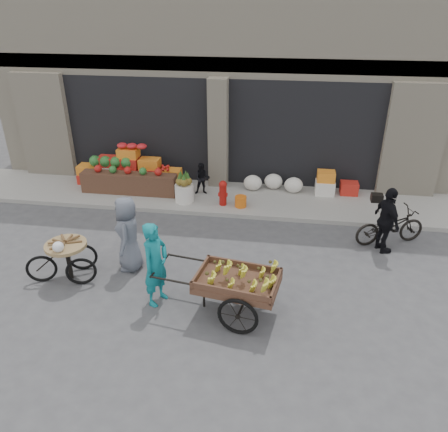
# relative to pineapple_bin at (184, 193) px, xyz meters

# --- Properties ---
(ground) EXTENTS (80.00, 80.00, 0.00)m
(ground) POSITION_rel_pineapple_bin_xyz_m (0.75, -3.60, -0.37)
(ground) COLOR #424244
(ground) RESTS_ON ground
(sidewalk) EXTENTS (18.00, 2.20, 0.12)m
(sidewalk) POSITION_rel_pineapple_bin_xyz_m (0.75, 0.50, -0.31)
(sidewalk) COLOR gray
(sidewalk) RESTS_ON ground
(building) EXTENTS (14.00, 6.45, 7.00)m
(building) POSITION_rel_pineapple_bin_xyz_m (0.75, 4.43, 3.00)
(building) COLOR beige
(building) RESTS_ON ground
(fruit_display) EXTENTS (3.10, 1.12, 1.24)m
(fruit_display) POSITION_rel_pineapple_bin_xyz_m (-1.73, 0.78, 0.30)
(fruit_display) COLOR red
(fruit_display) RESTS_ON sidewalk
(pineapple_bin) EXTENTS (0.52, 0.52, 0.50)m
(pineapple_bin) POSITION_rel_pineapple_bin_xyz_m (0.00, 0.00, 0.00)
(pineapple_bin) COLOR silver
(pineapple_bin) RESTS_ON sidewalk
(fire_hydrant) EXTENTS (0.22, 0.22, 0.71)m
(fire_hydrant) POSITION_rel_pineapple_bin_xyz_m (1.10, -0.05, 0.13)
(fire_hydrant) COLOR #A5140F
(fire_hydrant) RESTS_ON sidewalk
(orange_bucket) EXTENTS (0.32, 0.32, 0.30)m
(orange_bucket) POSITION_rel_pineapple_bin_xyz_m (1.60, -0.10, -0.10)
(orange_bucket) COLOR orange
(orange_bucket) RESTS_ON sidewalk
(right_bay_goods) EXTENTS (3.35, 0.60, 0.70)m
(right_bay_goods) POSITION_rel_pineapple_bin_xyz_m (3.36, 1.10, 0.04)
(right_bay_goods) COLOR silver
(right_bay_goods) RESTS_ON sidewalk
(seated_person) EXTENTS (0.51, 0.43, 0.93)m
(seated_person) POSITION_rel_pineapple_bin_xyz_m (0.40, 0.60, 0.21)
(seated_person) COLOR black
(seated_person) RESTS_ON sidewalk
(banana_cart) EXTENTS (2.64, 1.40, 1.05)m
(banana_cart) POSITION_rel_pineapple_bin_xyz_m (1.97, -4.42, 0.39)
(banana_cart) COLOR brown
(banana_cart) RESTS_ON ground
(vendor_woman) EXTENTS (0.60, 0.72, 1.70)m
(vendor_woman) POSITION_rel_pineapple_bin_xyz_m (0.46, -4.29, 0.48)
(vendor_woman) COLOR #107882
(vendor_woman) RESTS_ON ground
(tricycle_cart) EXTENTS (1.45, 1.09, 0.95)m
(tricycle_cart) POSITION_rel_pineapple_bin_xyz_m (-1.57, -3.81, 0.20)
(tricycle_cart) COLOR #9E7F51
(tricycle_cart) RESTS_ON ground
(vendor_grey) EXTENTS (0.66, 0.89, 1.67)m
(vendor_grey) POSITION_rel_pineapple_bin_xyz_m (-0.44, -3.23, 0.46)
(vendor_grey) COLOR slate
(vendor_grey) RESTS_ON ground
(bicycle) EXTENTS (1.82, 1.14, 0.90)m
(bicycle) POSITION_rel_pineapple_bin_xyz_m (5.29, -1.33, 0.08)
(bicycle) COLOR black
(bicycle) RESTS_ON ground
(cyclist) EXTENTS (0.68, 1.00, 1.58)m
(cyclist) POSITION_rel_pineapple_bin_xyz_m (5.09, -1.73, 0.42)
(cyclist) COLOR black
(cyclist) RESTS_ON ground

